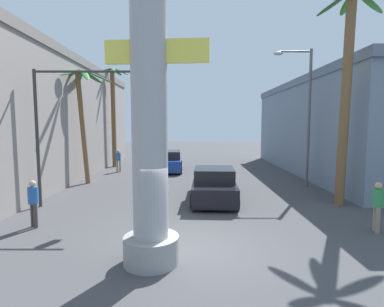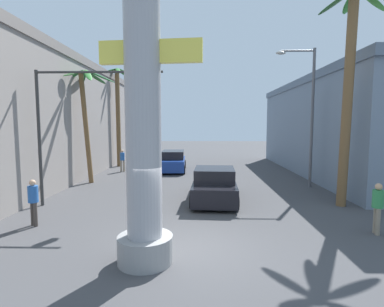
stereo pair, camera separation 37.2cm
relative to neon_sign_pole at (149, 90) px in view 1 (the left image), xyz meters
name	(u,v)px [view 1 (the left image)]	position (x,y,z in m)	size (l,w,h in m)	color
ground_plane	(192,182)	(1.05, 10.77, -4.41)	(93.48, 93.48, 0.00)	#424244
building_left	(5,118)	(-10.32, 10.87, -0.47)	(8.73, 27.10, 7.85)	gray
building_right	(346,127)	(12.42, 14.68, -1.00)	(8.25, 19.63, 6.79)	slate
neon_sign_pole	(149,90)	(0.00, 0.00, 0.00)	(2.89, 1.43, 10.27)	#9E9EA3
street_lamp	(304,106)	(7.37, 9.61, 0.20)	(2.20, 0.28, 7.75)	#59595E
traffic_light_mast	(76,110)	(-3.87, 5.33, -0.24)	(5.47, 0.32, 5.87)	#333333
car_lead	(214,185)	(2.08, 6.54, -3.70)	(2.26, 4.93, 1.56)	black
car_far	(169,161)	(-0.68, 15.43, -3.67)	(2.03, 4.45, 1.56)	black
palm_tree_near_right	(346,85)	(7.64, 5.52, 0.85)	(2.80, 2.95, 9.13)	brown
palm_tree_far_left	(113,109)	(-5.55, 17.84, 0.46)	(2.54, 2.54, 8.29)	brown
palm_tree_mid_left	(82,104)	(-5.40, 10.34, 0.34)	(3.44, 3.42, 6.81)	brown
pedestrian_by_sign	(377,203)	(7.16, 2.20, -3.42)	(0.40, 0.40, 1.68)	gray
pedestrian_far_left	(118,159)	(-4.48, 14.87, -3.43)	(0.41, 0.41, 1.68)	gray
pedestrian_curb_left	(33,200)	(-4.43, 2.68, -3.44)	(0.48, 0.48, 1.65)	#3F3833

